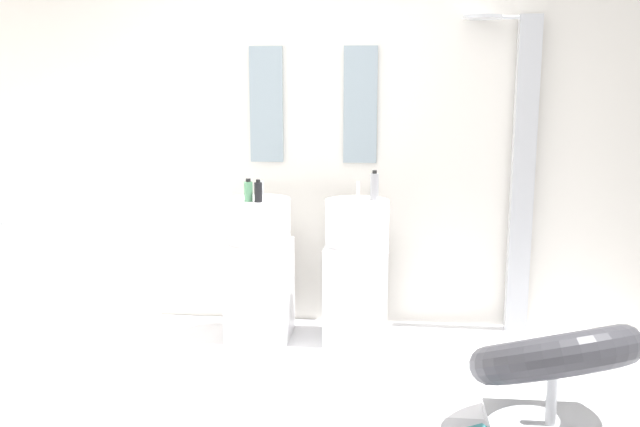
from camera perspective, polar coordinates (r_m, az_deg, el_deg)
The scene contains 11 objects.
rear_partition at distance 4.73m, azimuth -0.47°, elevation 6.62°, with size 4.80×0.10×2.60m, color silver.
pedestal_sink_left at distance 4.53m, azimuth -4.95°, elevation -4.45°, with size 0.40×0.40×1.01m.
pedestal_sink_right at distance 4.45m, azimuth 3.00°, elevation -4.67°, with size 0.40×0.40×1.01m.
vanity_mirror_left at distance 4.70m, azimuth -4.40°, elevation 8.87°, with size 0.22×0.03×0.76m, color #8C9EA8.
vanity_mirror_right at distance 4.63m, azimuth 3.33°, elevation 8.86°, with size 0.22×0.03×0.76m, color #8C9EA8.
shower_column at distance 4.68m, azimuth 16.09°, elevation 3.46°, with size 0.49×0.24×2.05m.
lounge_chair at distance 3.44m, azimuth 18.57°, elevation -11.70°, with size 1.06×1.06×0.65m.
towel_rack at distance 4.09m, azimuth -23.99°, elevation -4.46°, with size 0.37×0.22×0.95m.
soap_bottle_black at distance 4.29m, azimuth -5.07°, elevation 1.78°, with size 0.05×0.05×0.14m.
soap_bottle_grey at distance 4.36m, azimuth 4.47°, elevation 2.24°, with size 0.05×0.05×0.19m.
soap_bottle_green at distance 4.32m, azimuth -5.88°, elevation 1.84°, with size 0.05×0.05×0.14m.
Camera 1 is at (0.51, -3.04, 1.62)m, focal length 39.11 mm.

